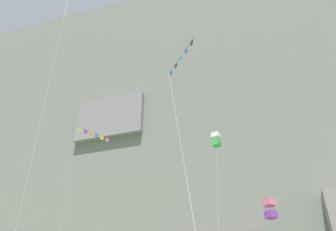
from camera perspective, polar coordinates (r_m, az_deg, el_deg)
cliff_face at (r=69.97m, az=8.99°, el=-5.21°), size 180.00×29.04×72.43m
kite_box_upper_left at (r=37.86m, az=16.31°, el=-14.41°), size 2.42×2.68×15.82m
kite_box_high_center at (r=39.67m, az=7.88°, el=-3.99°), size 1.22×4.16×23.47m
kite_banner_far_left at (r=20.77m, az=2.44°, el=4.96°), size 3.88×7.13×19.06m
kite_banner_high_left at (r=47.40m, az=-12.39°, el=-4.39°), size 2.73×4.27×27.38m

